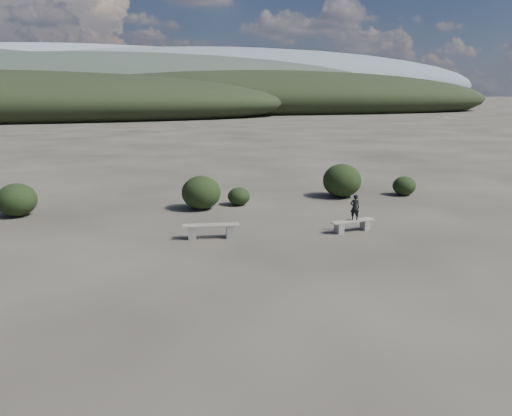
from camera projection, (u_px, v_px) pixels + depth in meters
name	position (u px, v px, depth m)	size (l,w,h in m)	color
ground	(310.00, 279.00, 12.61)	(1200.00, 1200.00, 0.00)	#312C26
bench_left	(211.00, 230.00, 16.11)	(1.87, 0.66, 0.46)	gray
bench_right	(352.00, 225.00, 16.90)	(1.62, 0.56, 0.40)	gray
seated_person	(355.00, 207.00, 16.80)	(0.32, 0.21, 0.88)	black
shrub_b	(201.00, 193.00, 20.12)	(1.58, 1.58, 1.36)	black
shrub_c	(239.00, 196.00, 20.90)	(0.94, 0.94, 0.75)	black
shrub_d	(342.00, 181.00, 22.46)	(1.72, 1.72, 1.51)	black
shrub_e	(404.00, 186.00, 22.92)	(1.05, 1.05, 0.88)	black
shrub_f	(17.00, 200.00, 18.98)	(1.49, 1.49, 1.26)	black
mountain_ridges	(105.00, 84.00, 325.86)	(500.00, 400.00, 56.00)	black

